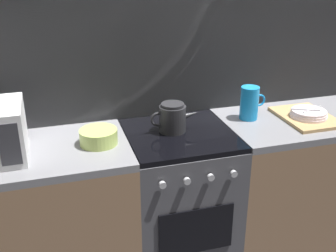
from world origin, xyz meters
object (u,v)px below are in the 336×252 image
(stove_unit, at_px, (179,201))
(dish_pile, at_px, (307,115))
(pitcher, at_px, (250,103))
(kettle, at_px, (173,118))
(mixing_bowl, at_px, (99,137))

(stove_unit, distance_m, dish_pile, 0.93)
(pitcher, relative_size, dish_pile, 0.50)
(kettle, relative_size, mixing_bowl, 1.42)
(kettle, height_order, dish_pile, kettle)
(mixing_bowl, xyz_separation_m, dish_pile, (1.25, -0.02, -0.02))
(kettle, bearing_deg, stove_unit, -48.72)
(stove_unit, distance_m, mixing_bowl, 0.67)
(stove_unit, xyz_separation_m, kettle, (-0.03, 0.04, 0.53))
(stove_unit, height_order, kettle, kettle)
(pitcher, bearing_deg, stove_unit, -169.60)
(dish_pile, bearing_deg, kettle, 175.76)
(stove_unit, distance_m, kettle, 0.53)
(mixing_bowl, height_order, pitcher, pitcher)
(pitcher, xyz_separation_m, dish_pile, (0.33, -0.11, -0.08))
(kettle, bearing_deg, pitcher, 5.71)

